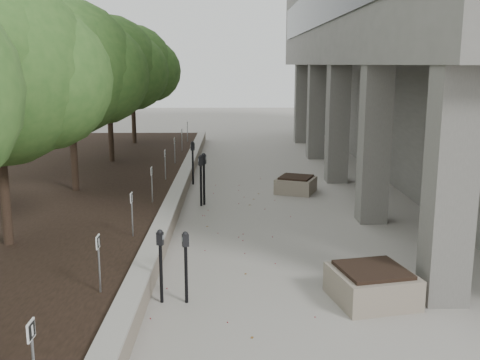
{
  "coord_description": "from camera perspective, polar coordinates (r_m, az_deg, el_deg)",
  "views": [
    {
      "loc": [
        -0.21,
        -7.96,
        4.01
      ],
      "look_at": [
        -0.02,
        5.6,
        1.19
      ],
      "focal_mm": 41.62,
      "sensor_mm": 36.0,
      "label": 1
    }
  ],
  "objects": [
    {
      "name": "parking_meter_2",
      "position": [
        9.63,
        -8.11,
        -8.75
      ],
      "size": [
        0.15,
        0.12,
        1.31
      ],
      "primitive_type": null,
      "rotation": [
        0.0,
        0.0,
        -0.23
      ],
      "color": "black",
      "rests_on": "ground"
    },
    {
      "name": "parking_sign_8",
      "position": [
        26.73,
        -5.41,
        4.98
      ],
      "size": [
        0.04,
        0.22,
        0.96
      ],
      "primitive_type": null,
      "color": "black",
      "rests_on": "planting_bed"
    },
    {
      "name": "parking_sign_4",
      "position": [
        14.95,
        -9.01,
        -0.48
      ],
      "size": [
        0.04,
        0.22,
        0.96
      ],
      "primitive_type": null,
      "color": "black",
      "rests_on": "planting_bed"
    },
    {
      "name": "crabapple_tree_4",
      "position": [
        21.47,
        -13.31,
        9.07
      ],
      "size": [
        4.6,
        4.0,
        5.44
      ],
      "primitive_type": null,
      "color": "#305922",
      "rests_on": "planting_bed"
    },
    {
      "name": "parking_meter_5",
      "position": [
        18.89,
        -4.86,
        1.76
      ],
      "size": [
        0.17,
        0.15,
        1.48
      ],
      "primitive_type": null,
      "rotation": [
        0.0,
        0.0,
        0.35
      ],
      "color": "black",
      "rests_on": "ground"
    },
    {
      "name": "parking_meter_3",
      "position": [
        16.09,
        -3.71,
        0.1
      ],
      "size": [
        0.17,
        0.14,
        1.53
      ],
      "primitive_type": null,
      "rotation": [
        0.0,
        0.0,
        -0.26
      ],
      "color": "black",
      "rests_on": "ground"
    },
    {
      "name": "planter_back",
      "position": [
        17.8,
        5.74,
        -0.44
      ],
      "size": [
        1.47,
        1.47,
        0.53
      ],
      "primitive_type": null,
      "rotation": [
        0.0,
        0.0,
        -0.37
      ],
      "color": "gray",
      "rests_on": "ground"
    },
    {
      "name": "parking_sign_5",
      "position": [
        17.87,
        -7.67,
        1.56
      ],
      "size": [
        0.04,
        0.22,
        0.96
      ],
      "primitive_type": null,
      "color": "black",
      "rests_on": "planting_bed"
    },
    {
      "name": "parking_sign_2",
      "position": [
        9.27,
        -14.25,
        -8.35
      ],
      "size": [
        0.04,
        0.22,
        0.96
      ],
      "primitive_type": null,
      "color": "black",
      "rests_on": "planting_bed"
    },
    {
      "name": "planter_front",
      "position": [
        9.99,
        13.37,
        -10.37
      ],
      "size": [
        1.53,
        1.53,
        0.6
      ],
      "primitive_type": null,
      "rotation": [
        0.0,
        0.0,
        0.22
      ],
      "color": "gray",
      "rests_on": "ground"
    },
    {
      "name": "parking_sign_3",
      "position": [
        12.07,
        -11.0,
        -3.49
      ],
      "size": [
        0.04,
        0.22,
        0.96
      ],
      "primitive_type": null,
      "color": "black",
      "rests_on": "planting_bed"
    },
    {
      "name": "retaining_wall",
      "position": [
        17.45,
        -6.1,
        -0.75
      ],
      "size": [
        0.39,
        26.0,
        0.5
      ],
      "primitive_type": null,
      "color": "gray",
      "rests_on": "ground"
    },
    {
      "name": "planting_bed",
      "position": [
        18.17,
        -17.71,
        -0.91
      ],
      "size": [
        7.0,
        26.0,
        0.4
      ],
      "primitive_type": "cube",
      "color": "black",
      "rests_on": "ground"
    },
    {
      "name": "parking_sign_6",
      "position": [
        20.81,
        -6.71,
        3.02
      ],
      "size": [
        0.04,
        0.22,
        0.96
      ],
      "primitive_type": null,
      "color": "black",
      "rests_on": "planting_bed"
    },
    {
      "name": "crabapple_tree_3",
      "position": [
        16.63,
        -17.0,
        8.19
      ],
      "size": [
        4.6,
        4.0,
        5.44
      ],
      "primitive_type": null,
      "color": "#305922",
      "rests_on": "planting_bed"
    },
    {
      "name": "berry_scatter",
      "position": [
        13.56,
        -0.3,
        -5.38
      ],
      "size": [
        3.3,
        14.1,
        0.02
      ],
      "primitive_type": null,
      "color": "maroon",
      "rests_on": "ground"
    },
    {
      "name": "crabapple_tree_5",
      "position": [
        26.38,
        -10.98,
        9.61
      ],
      "size": [
        4.6,
        4.0,
        5.44
      ],
      "primitive_type": null,
      "color": "#305922",
      "rests_on": "planting_bed"
    },
    {
      "name": "ground",
      "position": [
        8.91,
        0.67,
        -14.96
      ],
      "size": [
        90.0,
        90.0,
        0.0
      ],
      "primitive_type": "plane",
      "color": "gray",
      "rests_on": "ground"
    },
    {
      "name": "parking_meter_1",
      "position": [
        9.58,
        -5.56,
        -8.9
      ],
      "size": [
        0.15,
        0.13,
        1.27
      ],
      "primitive_type": null,
      "rotation": [
        0.0,
        0.0,
        0.35
      ],
      "color": "black",
      "rests_on": "ground"
    },
    {
      "name": "parking_meter_4",
      "position": [
        15.97,
        -4.03,
        -0.05
      ],
      "size": [
        0.18,
        0.15,
        1.5
      ],
      "primitive_type": null,
      "rotation": [
        0.0,
        0.0,
        0.37
      ],
      "color": "black",
      "rests_on": "ground"
    },
    {
      "name": "parking_sign_7",
      "position": [
        23.76,
        -5.98,
        4.12
      ],
      "size": [
        0.04,
        0.22,
        0.96
      ],
      "primitive_type": null,
      "color": "black",
      "rests_on": "planting_bed"
    }
  ]
}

